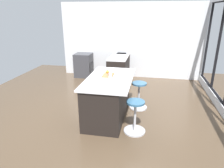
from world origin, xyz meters
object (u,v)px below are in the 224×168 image
Objects in this scene: oven_range at (84,65)px; cutting_board at (108,75)px; stool_by_window at (139,96)px; apple_yellow at (107,71)px; kitchen_island at (108,97)px; apple_red at (110,74)px; stool_middle at (135,118)px; water_bottle at (110,78)px.

cutting_board is at bearing 29.03° from oven_range.
oven_range is 1.27× the size of stool_by_window.
kitchen_island is at bearing 13.49° from apple_yellow.
kitchen_island is 19.78× the size of apple_red.
stool_middle is (3.43, 2.20, -0.11)m from oven_range.
kitchen_island is 0.88m from stool_by_window.
apple_yellow is at bearing -160.14° from cutting_board.
cutting_board is at bearing -163.92° from water_bottle.
water_bottle is at bearing 19.24° from kitchen_island.
apple_yellow is (2.59, 1.46, 0.57)m from oven_range.
oven_range is at bearing -147.31° from stool_middle.
cutting_board reaches higher than stool_middle.
kitchen_island is at bearing -21.55° from apple_red.
cutting_board is (-0.71, -0.69, 0.63)m from stool_middle.
apple_red reaches higher than stool_by_window.
apple_red reaches higher than stool_middle.
kitchen_island is at bearing 28.02° from oven_range.
water_bottle reaches higher than kitchen_island.
cutting_board is 0.11m from apple_red.
apple_yellow is (-0.84, -0.74, 0.68)m from stool_middle.
kitchen_island reaches higher than stool_by_window.
apple_yellow is at bearing -153.24° from apple_red.
apple_red is at bearing -134.97° from stool_middle.
apple_red is at bearing 36.69° from cutting_board.
water_bottle reaches higher than oven_range.
kitchen_island is 2.60× the size of stool_by_window.
stool_by_window is 1.05m from apple_red.
stool_by_window is (2.33, 2.20, -0.11)m from oven_range.
kitchen_island is at bearing -160.76° from water_bottle.
apple_yellow reaches higher than cutting_board.
cutting_board is at bearing -135.76° from stool_middle.
apple_yellow is at bearing -163.19° from water_bottle.
stool_by_window and stool_middle have the same top height.
water_bottle is at bearing 27.05° from oven_range.
oven_range is at bearing -152.95° from water_bottle.
stool_middle is 2.16× the size of water_bottle.
apple_yellow reaches higher than stool_by_window.
stool_by_window is at bearing 119.51° from cutting_board.
stool_middle is at bearing 45.03° from apple_red.
apple_red is (-0.64, -0.64, 0.68)m from stool_middle.
stool_by_window is 1.31m from water_bottle.
water_bottle is (0.67, 0.20, 0.06)m from apple_yellow.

